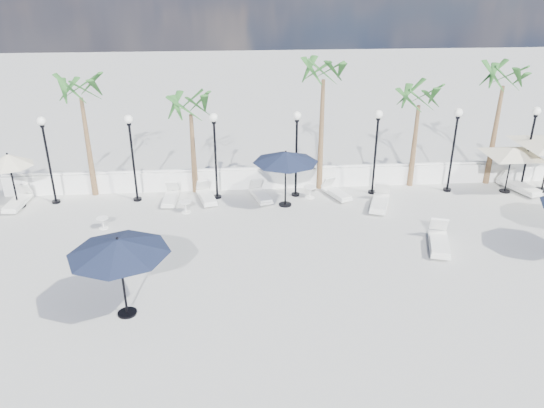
{
  "coord_description": "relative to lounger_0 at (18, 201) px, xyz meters",
  "views": [
    {
      "loc": [
        -2.72,
        -15.19,
        9.53
      ],
      "look_at": [
        -1.37,
        2.36,
        1.5
      ],
      "focal_mm": 35.0,
      "sensor_mm": 36.0,
      "label": 1
    }
  ],
  "objects": [
    {
      "name": "side_table_2",
      "position": [
        12.6,
        -0.02,
        0.08
      ],
      "size": [
        0.55,
        0.55,
        0.53
      ],
      "color": "silver",
      "rests_on": "ground"
    },
    {
      "name": "ground",
      "position": [
        12.0,
        -6.22,
        -0.24
      ],
      "size": [
        100.0,
        100.0,
        0.0
      ],
      "primitive_type": "plane",
      "color": "#ACACA6",
      "rests_on": "ground"
    },
    {
      "name": "lounger_3",
      "position": [
        8.04,
        -0.0,
        -0.01
      ],
      "size": [
        1.02,
        1.89,
        0.68
      ],
      "rotation": [
        0.0,
        0.0,
        0.25
      ],
      "color": "silver",
      "rests_on": "ground"
    },
    {
      "name": "palm_0",
      "position": [
        3.0,
        1.08,
        4.29
      ],
      "size": [
        2.6,
        2.6,
        5.5
      ],
      "color": "brown",
      "rests_on": "ground"
    },
    {
      "name": "lounger_6",
      "position": [
        15.44,
        -1.23,
        0.02
      ],
      "size": [
        1.35,
        2.17,
        0.77
      ],
      "rotation": [
        0.0,
        0.0,
        -0.36
      ],
      "color": "silver",
      "rests_on": "ground"
    },
    {
      "name": "palm_3",
      "position": [
        17.5,
        1.08,
        3.71
      ],
      "size": [
        2.6,
        2.6,
        4.9
      ],
      "color": "brown",
      "rests_on": "ground"
    },
    {
      "name": "lamppost_0",
      "position": [
        1.5,
        0.28,
        2.25
      ],
      "size": [
        0.36,
        0.36,
        3.84
      ],
      "color": "black",
      "rests_on": "ground"
    },
    {
      "name": "lounger_4",
      "position": [
        16.67,
        -4.92,
        0.03
      ],
      "size": [
        1.25,
        2.22,
        0.79
      ],
      "rotation": [
        0.0,
        0.0,
        -0.29
      ],
      "color": "silver",
      "rests_on": "ground"
    },
    {
      "name": "palm_2",
      "position": [
        13.2,
        1.08,
        4.88
      ],
      "size": [
        2.6,
        2.6,
        6.1
      ],
      "color": "brown",
      "rests_on": "ground"
    },
    {
      "name": "lounger_1",
      "position": [
        6.47,
        -0.0,
        -0.02
      ],
      "size": [
        0.65,
        1.77,
        0.66
      ],
      "rotation": [
        0.0,
        0.0,
        -0.05
      ],
      "color": "silver",
      "rests_on": "ground"
    },
    {
      "name": "lounger_2",
      "position": [
        10.41,
        -0.0,
        -0.02
      ],
      "size": [
        1.01,
        1.87,
        0.67
      ],
      "rotation": [
        0.0,
        0.0,
        0.26
      ],
      "color": "silver",
      "rests_on": "ground"
    },
    {
      "name": "side_table_0",
      "position": [
        4.08,
        -2.37,
        0.04
      ],
      "size": [
        0.47,
        0.47,
        0.46
      ],
      "color": "silver",
      "rests_on": "ground"
    },
    {
      "name": "palm_4",
      "position": [
        21.2,
        1.08,
        4.49
      ],
      "size": [
        2.6,
        2.6,
        5.7
      ],
      "color": "brown",
      "rests_on": "ground"
    },
    {
      "name": "parasol_cream_sq_b",
      "position": [
        21.6,
        -0.02,
        1.83
      ],
      "size": [
        4.48,
        4.48,
        2.24
      ],
      "color": "black",
      "rests_on": "ground"
    },
    {
      "name": "balustrade",
      "position": [
        12.0,
        1.28,
        0.23
      ],
      "size": [
        26.0,
        0.3,
        1.01
      ],
      "color": "white",
      "rests_on": "ground"
    },
    {
      "name": "lounger_7",
      "position": [
        22.23,
        0.0,
        0.02
      ],
      "size": [
        1.38,
        2.18,
        0.78
      ],
      "rotation": [
        0.0,
        0.0,
        0.38
      ],
      "color": "silver",
      "rests_on": "ground"
    },
    {
      "name": "lamppost_5",
      "position": [
        19.0,
        0.28,
        2.25
      ],
      "size": [
        0.36,
        0.36,
        3.84
      ],
      "color": "black",
      "rests_on": "ground"
    },
    {
      "name": "lamppost_1",
      "position": [
        5.0,
        0.28,
        2.25
      ],
      "size": [
        0.36,
        0.36,
        3.84
      ],
      "color": "black",
      "rests_on": "ground"
    },
    {
      "name": "palm_1",
      "position": [
        7.5,
        1.08,
        3.51
      ],
      "size": [
        2.6,
        2.6,
        4.7
      ],
      "color": "brown",
      "rests_on": "ground"
    },
    {
      "name": "lamppost_6",
      "position": [
        22.5,
        0.28,
        2.25
      ],
      "size": [
        0.36,
        0.36,
        3.84
      ],
      "color": "black",
      "rests_on": "ground"
    },
    {
      "name": "lamppost_3",
      "position": [
        12.0,
        0.28,
        2.25
      ],
      "size": [
        0.36,
        0.36,
        3.84
      ],
      "color": "black",
      "rests_on": "ground"
    },
    {
      "name": "parasol_navy_left",
      "position": [
        5.97,
        -8.12,
        2.04
      ],
      "size": [
        2.93,
        2.93,
        2.59
      ],
      "color": "black",
      "rests_on": "ground"
    },
    {
      "name": "parasol_navy_mid",
      "position": [
        11.43,
        -0.73,
        1.94
      ],
      "size": [
        2.77,
        2.77,
        2.48
      ],
      "color": "black",
      "rests_on": "ground"
    },
    {
      "name": "lamppost_4",
      "position": [
        15.5,
        0.28,
        2.25
      ],
      "size": [
        0.36,
        0.36,
        3.84
      ],
      "color": "black",
      "rests_on": "ground"
    },
    {
      "name": "side_table_1",
      "position": [
        7.22,
        -1.14,
        0.06
      ],
      "size": [
        0.51,
        0.51,
        0.49
      ],
      "color": "silver",
      "rests_on": "ground"
    },
    {
      "name": "lounger_0",
      "position": [
        0.0,
        0.0,
        0.0
      ],
      "size": [
        0.72,
        1.94,
        0.72
      ],
      "rotation": [
        0.0,
        0.0,
        -0.05
      ],
      "color": "silver",
      "rests_on": "ground"
    },
    {
      "name": "lounger_5",
      "position": [
        13.8,
        -0.0,
        -0.02
      ],
      "size": [
        1.19,
        1.82,
        0.65
      ],
      "rotation": [
        0.0,
        0.0,
        0.4
      ],
      "color": "silver",
      "rests_on": "ground"
    },
    {
      "name": "lamppost_2",
      "position": [
        8.5,
        0.28,
        2.25
      ],
      "size": [
        0.36,
        0.36,
        3.84
      ],
      "color": "black",
      "rests_on": "ground"
    },
    {
      "name": "parasol_cream_small",
      "position": [
        -0.0,
        -0.02,
        1.85
      ],
      "size": [
        1.99,
        1.99,
        2.44
      ],
      "color": "black",
      "rests_on": "ground"
    }
  ]
}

